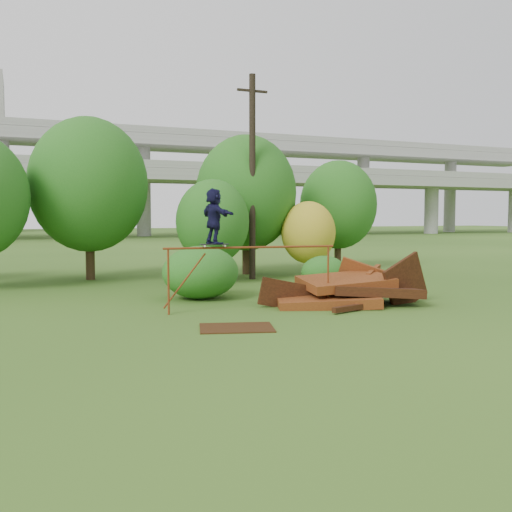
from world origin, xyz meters
name	(u,v)px	position (x,y,z in m)	size (l,w,h in m)	color
ground	(311,318)	(0.00, 0.00, 0.00)	(240.00, 240.00, 0.00)	#2D5116
scrap_pile	(349,291)	(2.27, 1.72, 0.43)	(5.74, 3.29, 2.00)	#4B1A0D
grind_rail	(251,260)	(-1.04, 1.77, 1.51)	(5.13, 0.68, 1.91)	maroon
skateboard	(214,244)	(-2.14, 1.91, 1.98)	(0.85, 0.32, 0.09)	black
skater	(214,216)	(-2.14, 1.91, 2.79)	(1.48, 0.47, 1.59)	#131235
flat_plate	(237,328)	(-2.38, -0.53, 0.01)	(1.82, 1.30, 0.03)	#351D0B
tree_1	(89,185)	(-4.44, 12.17, 4.15)	(5.09, 5.09, 7.08)	black
tree_2	(213,222)	(0.17, 9.00, 2.55)	(3.07, 3.07, 4.33)	black
tree_3	(246,193)	(2.77, 11.74, 3.89)	(4.79, 4.79, 6.65)	black
tree_4	(308,233)	(5.12, 9.83, 2.03)	(2.52, 2.52, 3.48)	black
tree_5	(338,205)	(8.45, 12.74, 3.39)	(4.09, 4.09, 5.75)	black
shrub_left	(201,272)	(-1.69, 4.71, 0.90)	(2.59, 2.39, 1.79)	#175516
shrub_right	(324,272)	(3.54, 5.56, 0.63)	(1.79, 1.64, 1.27)	#175516
utility_pole	(252,176)	(2.22, 9.63, 4.54)	(1.40, 0.28, 8.93)	black
freeway_overpass	(78,157)	(0.00, 62.92, 10.32)	(160.00, 15.00, 13.70)	gray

